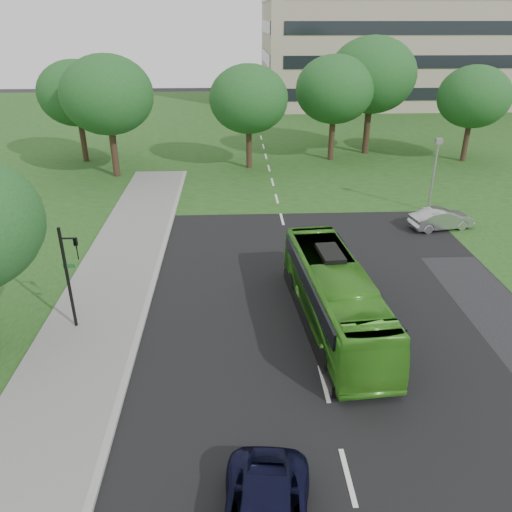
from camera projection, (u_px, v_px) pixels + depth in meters
The scene contains 13 objects.
ground at pixel (315, 350), 19.59m from camera, with size 160.00×160.00×0.00m, color black.
street_surfaces at pixel (267, 179), 40.04m from camera, with size 120.00×120.00×0.15m.
office_building at pixel (406, 11), 70.85m from camera, with size 40.10×20.10×25.00m.
tree_park_a at pixel (107, 95), 38.21m from camera, with size 7.08×7.08×9.40m.
tree_park_b at pixel (249, 99), 40.70m from camera, with size 6.48×6.48×8.49m.
tree_park_c at pixel (335, 90), 43.03m from camera, with size 6.80×6.80×9.03m.
tree_park_d at pixel (372, 75), 44.78m from camera, with size 7.87×7.87×10.41m.
tree_park_e at pixel (474, 97), 42.82m from camera, with size 6.16×6.16×8.21m.
tree_park_f at pixel (76, 93), 42.61m from camera, with size 6.48×6.48×8.66m.
bus at pixel (334, 296), 20.64m from camera, with size 2.34×9.99×2.78m, color #3F9723.
sedan at pixel (441, 219), 30.54m from camera, with size 1.35×3.88×1.28m, color #A8A9AD.
traffic_light at pixel (70, 271), 19.82m from camera, with size 0.73×0.18×4.57m.
camera_pole at pixel (435, 165), 32.31m from camera, with size 0.48×0.45×4.86m.
Camera 1 is at (-3.09, -15.92, 11.84)m, focal length 35.00 mm.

